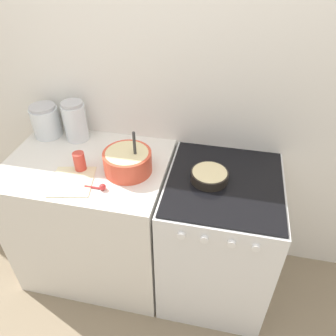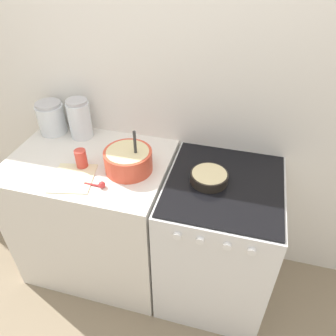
% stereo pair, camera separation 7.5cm
% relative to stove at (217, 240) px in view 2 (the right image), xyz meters
% --- Properties ---
extents(ground_plane, '(12.00, 12.00, 0.00)m').
position_rel_stove_xyz_m(ground_plane, '(-0.33, -0.34, -0.46)').
color(ground_plane, gray).
extents(wall_back, '(4.88, 0.05, 2.40)m').
position_rel_stove_xyz_m(wall_back, '(-0.33, 0.37, 0.74)').
color(wall_back, white).
rests_on(wall_back, ground_plane).
extents(countertop_cabinet, '(0.94, 0.69, 0.92)m').
position_rel_stove_xyz_m(countertop_cabinet, '(-0.80, 0.00, 0.00)').
color(countertop_cabinet, silver).
rests_on(countertop_cabinet, ground_plane).
extents(stove, '(0.64, 0.70, 0.92)m').
position_rel_stove_xyz_m(stove, '(0.00, 0.00, 0.00)').
color(stove, silver).
rests_on(stove, ground_plane).
extents(mixing_bowl, '(0.27, 0.27, 0.26)m').
position_rel_stove_xyz_m(mixing_bowl, '(-0.54, -0.02, 0.53)').
color(mixing_bowl, '#D84C33').
rests_on(mixing_bowl, countertop_cabinet).
extents(baking_pan, '(0.20, 0.20, 0.06)m').
position_rel_stove_xyz_m(baking_pan, '(-0.09, -0.01, 0.49)').
color(baking_pan, black).
rests_on(baking_pan, stove).
extents(storage_jar_left, '(0.17, 0.17, 0.21)m').
position_rel_stove_xyz_m(storage_jar_left, '(-1.16, 0.24, 0.55)').
color(storage_jar_left, silver).
rests_on(storage_jar_left, countertop_cabinet).
extents(storage_jar_middle, '(0.14, 0.14, 0.25)m').
position_rel_stove_xyz_m(storage_jar_middle, '(-0.95, 0.24, 0.57)').
color(storage_jar_middle, silver).
rests_on(storage_jar_middle, countertop_cabinet).
extents(tin_can, '(0.06, 0.06, 0.11)m').
position_rel_stove_xyz_m(tin_can, '(-0.80, -0.06, 0.52)').
color(tin_can, '#CC3F33').
rests_on(tin_can, countertop_cabinet).
extents(recipe_page, '(0.27, 0.29, 0.01)m').
position_rel_stove_xyz_m(recipe_page, '(-0.80, -0.17, 0.46)').
color(recipe_page, beige).
rests_on(recipe_page, countertop_cabinet).
extents(measuring_spoon, '(0.12, 0.04, 0.04)m').
position_rel_stove_xyz_m(measuring_spoon, '(-0.63, -0.20, 0.48)').
color(measuring_spoon, red).
rests_on(measuring_spoon, countertop_cabinet).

